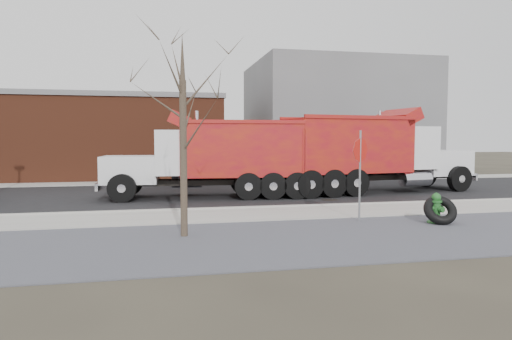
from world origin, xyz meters
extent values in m
plane|color=#383328|center=(0.00, 0.00, 0.00)|extent=(120.00, 120.00, 0.00)
cube|color=slate|center=(0.00, -3.50, 0.01)|extent=(60.00, 5.00, 0.03)
cube|color=#9E9B93|center=(0.00, 0.25, 0.03)|extent=(60.00, 2.50, 0.06)
cube|color=#9E9B93|center=(0.00, 1.55, 0.06)|extent=(60.00, 0.15, 0.11)
cube|color=black|center=(0.00, 6.30, 0.01)|extent=(60.00, 9.40, 0.02)
cube|color=#9E9B93|center=(0.00, 12.00, 0.03)|extent=(60.00, 2.00, 0.06)
cube|color=gray|center=(9.00, 18.00, 4.00)|extent=(12.00, 10.00, 8.00)
cube|color=brown|center=(-10.00, 17.00, 2.50)|extent=(20.00, 8.00, 5.00)
cube|color=gray|center=(-10.00, 17.00, 5.15)|extent=(20.20, 8.20, 0.30)
cylinder|color=#382D23|center=(-3.20, -2.60, 2.00)|extent=(0.18, 0.18, 4.00)
cone|color=#382D23|center=(-3.20, -2.60, 4.60)|extent=(0.14, 0.14, 1.20)
cylinder|color=#26652F|center=(4.25, -2.25, 0.03)|extent=(0.49, 0.49, 0.07)
cylinder|color=#26652F|center=(4.25, -2.25, 0.37)|extent=(0.26, 0.26, 0.67)
cylinder|color=#26652F|center=(4.25, -2.25, 0.67)|extent=(0.34, 0.34, 0.06)
sphere|color=#26652F|center=(4.25, -2.25, 0.78)|extent=(0.27, 0.27, 0.27)
cylinder|color=#26652F|center=(4.25, -2.25, 0.90)|extent=(0.06, 0.06, 0.07)
cylinder|color=#26652F|center=(4.07, -2.31, 0.47)|extent=(0.16, 0.16, 0.12)
cylinder|color=#26652F|center=(4.43, -2.20, 0.47)|extent=(0.16, 0.16, 0.12)
cylinder|color=#26652F|center=(4.30, -2.44, 0.45)|extent=(0.20, 0.18, 0.17)
torus|color=black|center=(4.29, -2.40, 0.43)|extent=(1.12, 1.01, 0.92)
cylinder|color=gray|center=(2.13, -1.52, 1.39)|extent=(0.06, 0.06, 2.78)
cylinder|color=red|center=(2.13, -1.52, 2.18)|extent=(0.66, 0.43, 0.75)
cube|color=black|center=(5.96, 5.42, 0.72)|extent=(9.41, 2.18, 0.24)
cube|color=white|center=(9.75, 5.93, 1.33)|extent=(2.67, 2.43, 1.20)
cube|color=silver|center=(10.81, 6.07, 1.33)|extent=(0.31, 1.91, 1.09)
cube|color=white|center=(7.87, 5.68, 2.10)|extent=(2.07, 2.73, 1.97)
cube|color=black|center=(8.61, 5.78, 2.65)|extent=(0.34, 2.18, 0.88)
cube|color=#AC2A0E|center=(4.55, 5.24, 2.21)|extent=(5.77, 3.32, 2.41)
cylinder|color=silver|center=(6.89, 6.60, 2.59)|extent=(0.17, 0.17, 2.63)
cylinder|color=black|center=(9.80, 7.12, 0.62)|extent=(1.24, 0.48, 1.20)
cylinder|color=black|center=(10.11, 4.78, 0.62)|extent=(1.24, 0.48, 1.20)
cylinder|color=black|center=(3.11, 6.11, 0.62)|extent=(1.24, 0.48, 1.20)
cylinder|color=black|center=(3.38, 4.02, 0.62)|extent=(1.24, 0.48, 1.20)
cube|color=black|center=(-1.74, 5.07, 0.68)|extent=(8.37, 1.45, 0.22)
cube|color=white|center=(-5.01, 5.29, 1.24)|extent=(2.37, 2.14, 1.12)
cube|color=silver|center=(-6.08, 5.36, 1.24)|extent=(0.18, 1.78, 1.02)
cube|color=white|center=(-3.12, 5.16, 1.96)|extent=(1.79, 2.45, 1.84)
cube|color=black|center=(-3.87, 5.21, 2.47)|extent=(0.19, 2.04, 0.82)
cube|color=#AC2A0E|center=(-0.41, 4.98, 2.06)|extent=(5.25, 2.79, 2.24)
cylinder|color=silver|center=(-2.33, 4.14, 2.42)|extent=(0.15, 0.15, 2.45)
cylinder|color=black|center=(-5.29, 4.20, 0.58)|extent=(1.14, 0.38, 1.12)
cylinder|color=black|center=(-5.14, 6.40, 0.58)|extent=(1.14, 0.38, 1.12)
cylinder|color=black|center=(0.74, 3.92, 0.58)|extent=(1.14, 0.38, 1.12)
cylinder|color=black|center=(0.87, 5.87, 0.58)|extent=(1.14, 0.38, 1.12)
camera|label=1|loc=(-3.76, -14.34, 2.55)|focal=32.00mm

